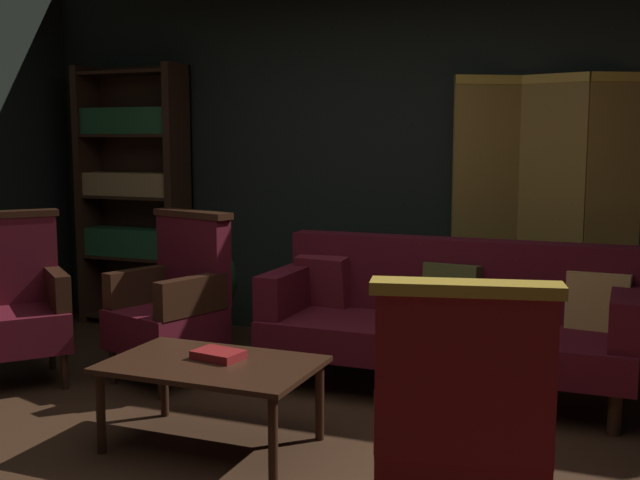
% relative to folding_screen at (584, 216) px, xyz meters
% --- Properties ---
extents(ground_plane, '(10.00, 10.00, 0.00)m').
position_rel_folding_screen_xyz_m(ground_plane, '(-1.25, -2.33, -0.99)').
color(ground_plane, '#331E11').
extents(back_wall, '(7.20, 0.10, 2.80)m').
position_rel_folding_screen_xyz_m(back_wall, '(-1.25, 0.12, 0.41)').
color(back_wall, black).
rests_on(back_wall, ground_plane).
extents(folding_screen, '(1.71, 0.34, 1.90)m').
position_rel_folding_screen_xyz_m(folding_screen, '(0.00, 0.00, 0.00)').
color(folding_screen, olive).
rests_on(folding_screen, ground_plane).
extents(bookshelf, '(0.90, 0.32, 2.05)m').
position_rel_folding_screen_xyz_m(bookshelf, '(-3.40, -0.14, 0.08)').
color(bookshelf, black).
rests_on(bookshelf, ground_plane).
extents(velvet_couch, '(2.12, 0.78, 0.88)m').
position_rel_folding_screen_xyz_m(velvet_couch, '(-0.70, -0.88, -0.53)').
color(velvet_couch, black).
rests_on(velvet_couch, ground_plane).
extents(coffee_table, '(1.00, 0.64, 0.42)m').
position_rel_folding_screen_xyz_m(coffee_table, '(-1.55, -2.16, -0.61)').
color(coffee_table, black).
rests_on(coffee_table, ground_plane).
extents(armchair_gilt_accent, '(0.69, 0.69, 1.04)m').
position_rel_folding_screen_xyz_m(armchair_gilt_accent, '(-0.22, -2.78, -0.50)').
color(armchair_gilt_accent, gold).
rests_on(armchair_gilt_accent, ground_plane).
extents(armchair_wing_left, '(0.81, 0.81, 1.04)m').
position_rel_folding_screen_xyz_m(armchair_wing_left, '(-3.18, -1.71, -0.50)').
color(armchair_wing_left, black).
rests_on(armchair_wing_left, ground_plane).
extents(armchair_wing_right, '(0.73, 0.72, 1.04)m').
position_rel_folding_screen_xyz_m(armchair_wing_right, '(-2.30, -1.32, -0.50)').
color(armchair_wing_right, black).
rests_on(armchair_wing_right, ground_plane).
extents(potted_plant, '(0.47, 0.47, 0.76)m').
position_rel_folding_screen_xyz_m(potted_plant, '(-2.52, -0.56, -0.55)').
color(potted_plant, brown).
rests_on(potted_plant, ground_plane).
extents(book_red_leather, '(0.25, 0.20, 0.04)m').
position_rel_folding_screen_xyz_m(book_red_leather, '(-1.55, -2.10, -0.54)').
color(book_red_leather, maroon).
rests_on(book_red_leather, coffee_table).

